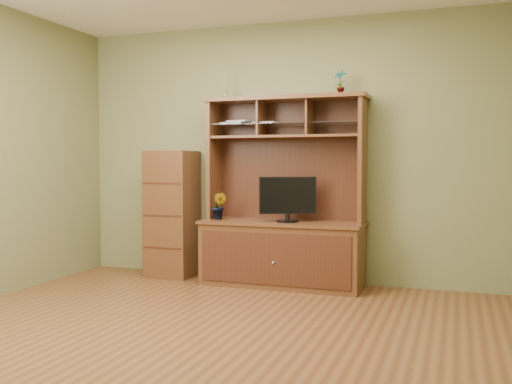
% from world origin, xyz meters
% --- Properties ---
extents(room, '(4.54, 4.04, 2.74)m').
position_xyz_m(room, '(0.00, 0.00, 1.35)').
color(room, '#583119').
rests_on(room, ground).
extents(media_hutch, '(1.66, 0.61, 1.90)m').
position_xyz_m(media_hutch, '(0.10, 1.73, 0.52)').
color(media_hutch, '#452713').
rests_on(media_hutch, room).
extents(monitor, '(0.53, 0.28, 0.45)m').
position_xyz_m(monitor, '(0.17, 1.65, 0.89)').
color(monitor, black).
rests_on(monitor, media_hutch).
extents(orchid_plant, '(0.16, 0.14, 0.28)m').
position_xyz_m(orchid_plant, '(-0.56, 1.65, 0.79)').
color(orchid_plant, '#31561D').
rests_on(orchid_plant, media_hutch).
extents(top_plant, '(0.14, 0.11, 0.24)m').
position_xyz_m(top_plant, '(0.66, 1.80, 2.02)').
color(top_plant, '#286222').
rests_on(top_plant, media_hutch).
extents(reed_diffuser, '(0.06, 0.06, 0.28)m').
position_xyz_m(reed_diffuser, '(-0.56, 1.81, 2.01)').
color(reed_diffuser, silver).
rests_on(reed_diffuser, media_hutch).
extents(magazines, '(0.62, 0.22, 0.04)m').
position_xyz_m(magazines, '(-0.32, 1.80, 1.65)').
color(magazines, '#A7A7AC').
rests_on(magazines, media_hutch).
extents(side_cabinet, '(0.49, 0.44, 1.36)m').
position_xyz_m(side_cabinet, '(-1.17, 1.76, 0.68)').
color(side_cabinet, '#452713').
rests_on(side_cabinet, room).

